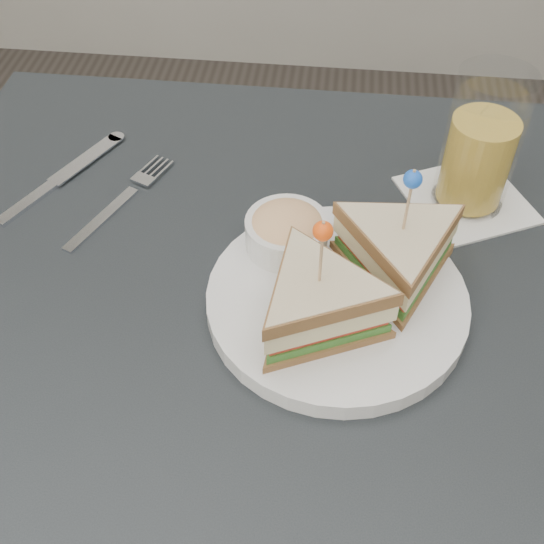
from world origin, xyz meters
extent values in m
cube|color=black|center=(0.00, 0.00, 0.73)|extent=(0.80, 0.80, 0.03)
cylinder|color=black|center=(-0.35, 0.35, 0.36)|extent=(0.04, 0.04, 0.72)
cylinder|color=black|center=(0.35, 0.35, 0.36)|extent=(0.04, 0.04, 0.72)
cylinder|color=white|center=(0.07, 0.02, 0.76)|extent=(0.27, 0.27, 0.01)
cylinder|color=white|center=(0.07, 0.02, 0.77)|extent=(0.27, 0.27, 0.00)
cylinder|color=tan|center=(0.05, -0.02, 0.86)|extent=(0.00, 0.00, 0.08)
sphere|color=#EA4A0E|center=(0.05, -0.02, 0.89)|extent=(0.02, 0.02, 0.02)
cylinder|color=tan|center=(0.13, 0.05, 0.86)|extent=(0.00, 0.00, 0.08)
sphere|color=blue|center=(0.13, 0.05, 0.89)|extent=(0.02, 0.02, 0.02)
cylinder|color=silver|center=(0.02, 0.08, 0.78)|extent=(0.09, 0.09, 0.04)
ellipsoid|color=#E0B772|center=(0.02, 0.08, 0.80)|extent=(0.08, 0.08, 0.03)
cube|color=silver|center=(-0.19, 0.11, 0.75)|extent=(0.06, 0.11, 0.00)
cube|color=silver|center=(-0.16, 0.18, 0.75)|extent=(0.03, 0.03, 0.00)
cube|color=white|center=(-0.28, 0.13, 0.75)|extent=(0.05, 0.09, 0.01)
cube|color=white|center=(-0.24, 0.21, 0.75)|extent=(0.07, 0.10, 0.00)
cylinder|color=white|center=(-0.21, 0.26, 0.75)|extent=(0.03, 0.03, 0.00)
cube|color=white|center=(0.21, 0.19, 0.75)|extent=(0.17, 0.17, 0.00)
cylinder|color=gold|center=(0.21, 0.19, 0.81)|extent=(0.09, 0.09, 0.10)
cylinder|color=white|center=(0.21, 0.19, 0.83)|extent=(0.11, 0.11, 0.16)
cube|color=white|center=(0.22, 0.20, 0.85)|extent=(0.03, 0.03, 0.02)
cube|color=white|center=(0.20, 0.18, 0.85)|extent=(0.02, 0.02, 0.02)
camera|label=1|loc=(0.06, -0.41, 1.26)|focal=45.00mm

